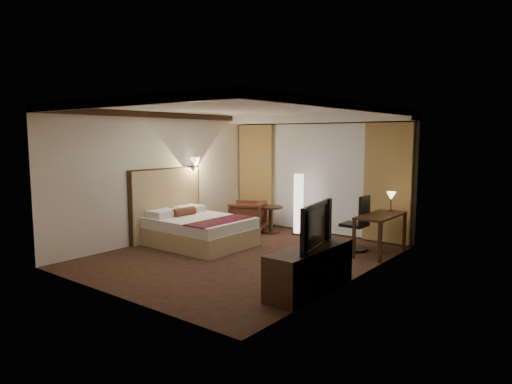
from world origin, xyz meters
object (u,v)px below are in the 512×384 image
Objects in this scene: desk at (380,234)px; office_chair at (354,223)px; television at (309,223)px; bed at (200,231)px; armchair at (248,215)px; side_table at (271,219)px; floor_lamp at (299,204)px; dresser at (310,269)px.

office_chair is (-0.51, -0.05, 0.17)m from desk.
television is at bearing -78.13° from office_chair.
bed is 1.64m from armchair.
desk is at bearing -6.28° from side_table.
armchair reaches higher than bed.
side_table is at bearing 32.09° from television.
office_chair reaches higher than side_table.
office_chair is (2.66, 1.52, 0.26)m from bed.
side_table is 4.07m from television.
floor_lamp is at bearing 166.21° from desk.
floor_lamp reaches higher than dresser.
armchair is 0.72× the size of office_chair.
television reaches higher than armchair.
office_chair is at bearing 29.80° from bed.
television reaches higher than dresser.
armchair is 3.24m from desk.
armchair reaches higher than dresser.
dresser is (2.20, -3.13, -0.37)m from floor_lamp.
side_table is 0.56× the size of office_chair.
dresser is at bearing -46.08° from side_table.
dresser reaches higher than side_table.
floor_lamp is at bearing 88.09° from armchair.
television is at bearing -89.56° from desk.
floor_lamp is at bearing 20.46° from side_table.
bed is at bearing -115.89° from floor_lamp.
bed is at bearing -22.45° from armchair.
floor_lamp reaches higher than armchair.
armchair reaches higher than desk.
bed is 2.50× the size of armchair.
dresser is (3.22, -1.03, 0.04)m from bed.
armchair is 1.22m from floor_lamp.
television reaches higher than bed.
office_chair is at bearing -19.37° from floor_lamp.
bed is 1.92m from side_table.
television is (3.26, -2.66, 0.59)m from armchair.
bed is 1.41× the size of floor_lamp.
television is (-0.03, 0.00, 0.66)m from dresser.
desk is (3.24, -0.06, -0.01)m from armchair.
floor_lamp is 1.75m from office_chair.
desk is at bearing -11.09° from television.
armchair is (-0.07, 1.64, 0.10)m from bed.
floor_lamp is 2.23m from desk.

